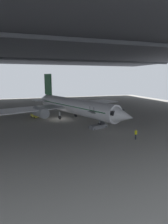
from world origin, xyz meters
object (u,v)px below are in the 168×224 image
at_px(baggage_tug, 35,116).
at_px(airplane_main, 72,106).
at_px(crew_worker_near_nose, 136,134).
at_px(crew_worker_by_stairs, 101,119).
at_px(boarding_stairs, 98,125).

bearing_deg(baggage_tug, airplane_main, -30.02).
distance_m(airplane_main, baggage_tug, 10.54).
height_order(crew_worker_near_nose, crew_worker_by_stairs, crew_worker_near_nose).
bearing_deg(airplane_main, boarding_stairs, -73.26).
height_order(boarding_stairs, crew_worker_by_stairs, boarding_stairs).
xyz_separation_m(crew_worker_near_nose, crew_worker_by_stairs, (-0.95, 12.41, -0.03)).
height_order(boarding_stairs, baggage_tug, boarding_stairs).
bearing_deg(crew_worker_by_stairs, baggage_tug, 142.09).
height_order(airplane_main, crew_worker_by_stairs, airplane_main).
height_order(boarding_stairs, crew_worker_near_nose, boarding_stairs).
relative_size(airplane_main, baggage_tug, 13.91).
bearing_deg(crew_worker_near_nose, baggage_tug, 122.66).
relative_size(crew_worker_near_nose, crew_worker_by_stairs, 1.02).
bearing_deg(baggage_tug, crew_worker_near_nose, -57.34).
bearing_deg(baggage_tug, boarding_stairs, -51.48).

